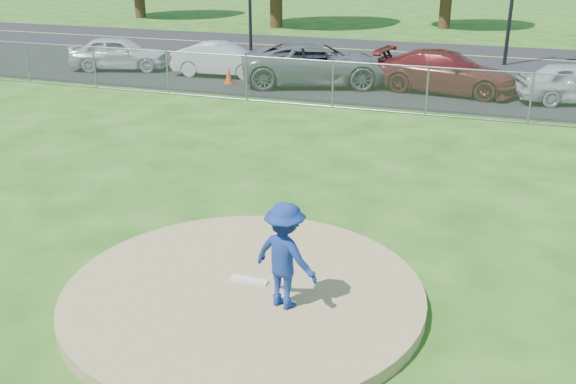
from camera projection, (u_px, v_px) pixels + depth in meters
name	position (u px, v px, depth m)	size (l,w,h in m)	color
ground	(380.00, 129.00, 18.45)	(120.00, 120.00, 0.00)	#215312
pitchers_mound	(244.00, 293.00, 9.63)	(5.40, 5.40, 0.20)	#9B8455
pitching_rubber	(249.00, 280.00, 9.77)	(0.60, 0.15, 0.04)	white
chain_link_fence	(395.00, 89.00, 19.94)	(40.00, 0.06, 1.50)	gray
parking_lot	(416.00, 85.00, 24.16)	(50.00, 8.00, 0.01)	black
street	(440.00, 54.00, 30.75)	(60.00, 7.00, 0.01)	black
pitcher	(285.00, 256.00, 8.87)	(1.00, 0.58, 1.55)	navy
traffic_cone	(229.00, 76.00, 24.24)	(0.31, 0.31, 0.60)	#F44B0C
parked_car_silver	(119.00, 53.00, 26.73)	(1.62, 4.04, 1.38)	silver
parked_car_white	(222.00, 60.00, 25.50)	(1.37, 3.93, 1.30)	silver
parked_car_gray	(317.00, 64.00, 23.88)	(2.57, 5.57, 1.55)	slate
parked_car_darkred	(446.00, 72.00, 22.68)	(2.03, 4.98, 1.45)	maroon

